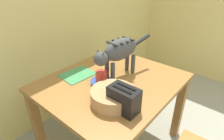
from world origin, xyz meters
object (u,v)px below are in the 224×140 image
(saucer_bowl, at_px, (101,82))
(magazine, at_px, (77,74))
(book_stack, at_px, (121,94))
(dining_table, at_px, (112,89))
(wicker_basket, at_px, (113,96))
(cat, at_px, (119,52))
(coffee_mug, at_px, (102,76))
(toaster, at_px, (124,99))

(saucer_bowl, bearing_deg, magazine, 95.52)
(book_stack, bearing_deg, dining_table, 55.59)
(saucer_bowl, distance_m, wicker_basket, 0.25)
(wicker_basket, bearing_deg, book_stack, -1.74)
(saucer_bowl, bearing_deg, wicker_basket, -117.80)
(cat, height_order, book_stack, cat)
(saucer_bowl, relative_size, book_stack, 0.88)
(saucer_bowl, distance_m, book_stack, 0.23)
(coffee_mug, xyz_separation_m, magazine, (-0.03, 0.27, -0.07))
(dining_table, bearing_deg, magazine, 112.91)
(magazine, relative_size, book_stack, 1.38)
(wicker_basket, bearing_deg, saucer_bowl, 62.20)
(cat, distance_m, saucer_bowl, 0.29)
(saucer_bowl, distance_m, toaster, 0.36)
(cat, bearing_deg, saucer_bowl, 90.00)
(cat, xyz_separation_m, wicker_basket, (-0.30, -0.20, -0.18))
(magazine, bearing_deg, saucer_bowl, -80.14)
(magazine, relative_size, wicker_basket, 0.88)
(cat, distance_m, wicker_basket, 0.40)
(dining_table, xyz_separation_m, coffee_mug, (-0.10, 0.03, 0.16))
(wicker_basket, bearing_deg, cat, 32.96)
(book_stack, height_order, toaster, toaster)
(cat, bearing_deg, toaster, 140.87)
(wicker_basket, distance_m, toaster, 0.11)
(dining_table, bearing_deg, coffee_mug, 163.91)
(saucer_bowl, distance_m, magazine, 0.27)
(coffee_mug, height_order, book_stack, coffee_mug)
(toaster, bearing_deg, cat, 43.23)
(saucer_bowl, xyz_separation_m, magazine, (-0.03, 0.27, -0.01))
(coffee_mug, relative_size, toaster, 0.65)
(toaster, bearing_deg, saucer_bowl, 67.50)
(book_stack, bearing_deg, saucer_bowl, 81.25)
(coffee_mug, xyz_separation_m, book_stack, (-0.04, -0.22, -0.05))
(coffee_mug, bearing_deg, wicker_basket, -118.46)
(toaster, bearing_deg, dining_table, 51.84)
(magazine, distance_m, toaster, 0.61)
(dining_table, bearing_deg, saucer_bowl, 164.41)
(dining_table, distance_m, magazine, 0.33)
(magazine, xyz_separation_m, book_stack, (-0.01, -0.49, 0.02))
(saucer_bowl, bearing_deg, coffee_mug, 0.00)
(dining_table, xyz_separation_m, toaster, (-0.23, -0.30, 0.17))
(magazine, xyz_separation_m, wicker_basket, (-0.09, -0.49, 0.05))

